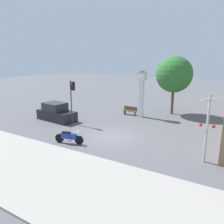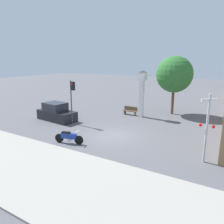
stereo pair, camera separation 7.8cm
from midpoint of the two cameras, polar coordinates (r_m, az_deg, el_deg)
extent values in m
plane|color=#56565B|center=(17.80, -0.06, -6.24)|extent=(120.00, 120.00, 0.00)
cube|color=#9E998E|center=(12.80, -16.94, -14.97)|extent=(36.00, 6.00, 0.10)
cylinder|color=black|center=(16.17, -8.73, -7.26)|extent=(0.66, 0.28, 0.66)
cylinder|color=black|center=(16.84, -13.68, -6.63)|extent=(0.66, 0.28, 0.66)
cube|color=navy|center=(16.41, -11.30, -6.16)|extent=(1.23, 0.55, 0.39)
cube|color=black|center=(16.42, -12.03, -5.25)|extent=(0.66, 0.41, 0.11)
cylinder|color=silver|center=(16.48, -11.08, -7.08)|extent=(0.35, 0.29, 0.31)
cube|color=silver|center=(16.00, -9.20, -5.09)|extent=(0.19, 0.48, 0.04)
cube|color=white|center=(23.38, 7.59, 3.47)|extent=(0.41, 0.41, 3.94)
cube|color=white|center=(23.08, 7.77, 9.25)|extent=(0.79, 0.79, 0.79)
cylinder|color=white|center=(22.71, 7.36, 9.19)|extent=(0.63, 0.02, 0.63)
cone|color=#333338|center=(23.05, 7.81, 10.47)|extent=(0.95, 0.95, 0.20)
cylinder|color=#47474C|center=(20.96, -10.71, 2.46)|extent=(0.12, 0.12, 4.15)
cube|color=black|center=(20.52, -10.27, 6.69)|extent=(0.28, 0.24, 0.80)
sphere|color=red|center=(20.39, -10.57, 7.20)|extent=(0.16, 0.16, 0.16)
cylinder|color=#B7B7BC|center=(13.94, 23.40, -4.07)|extent=(0.14, 0.14, 4.17)
cube|color=white|center=(13.55, 24.09, 2.94)|extent=(0.82, 0.82, 0.14)
sphere|color=red|center=(13.88, 22.03, -3.12)|extent=(0.20, 0.20, 0.20)
sphere|color=red|center=(13.80, 24.89, -3.49)|extent=(0.20, 0.20, 0.20)
cylinder|color=brown|center=(25.47, 15.40, 2.69)|extent=(0.30, 0.30, 2.85)
sphere|color=#2D6B2D|center=(25.10, 15.84, 9.46)|extent=(3.98, 3.98, 3.98)
cube|color=brown|center=(24.35, 4.61, 0.30)|extent=(1.60, 0.44, 0.08)
cube|color=brown|center=(24.46, 4.82, 0.95)|extent=(1.60, 0.06, 0.44)
cube|color=brown|center=(24.68, 3.27, -0.08)|extent=(0.08, 0.35, 0.41)
cube|color=brown|center=(24.14, 5.96, -0.45)|extent=(0.08, 0.35, 0.41)
cube|color=black|center=(22.80, -14.33, -0.88)|extent=(4.35, 2.19, 1.00)
cube|color=#262B33|center=(22.75, -14.78, 1.39)|extent=(2.35, 1.86, 0.80)
camera|label=1|loc=(0.04, -90.12, -0.03)|focal=35.00mm
camera|label=2|loc=(0.04, 89.88, 0.03)|focal=35.00mm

